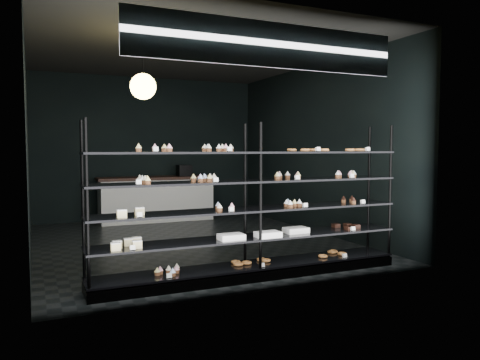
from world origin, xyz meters
The scene contains 5 objects.
room centered at (0.00, 0.00, 1.60)m, with size 5.01×6.01×3.20m.
display_shelf centered at (0.00, -2.45, 0.63)m, with size 4.00×0.50×1.91m.
signage centered at (0.00, -2.93, 2.75)m, with size 3.30×0.05×0.50m.
pendant_lamp centered at (-1.03, -1.14, 2.45)m, with size 0.36×0.36×0.91m.
service_counter centered at (0.06, 2.50, 0.50)m, with size 2.54×0.65×1.23m.
Camera 1 is at (-2.46, -7.61, 1.60)m, focal length 35.00 mm.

